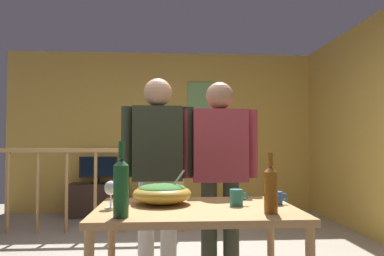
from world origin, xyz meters
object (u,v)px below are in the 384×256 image
at_px(mug_teal, 237,197).
at_px(serving_table, 196,220).
at_px(wine_glass, 111,189).
at_px(wine_bottle_green, 121,186).
at_px(tv_console, 98,200).
at_px(person_standing_right, 220,163).
at_px(wine_bottle_amber, 271,188).
at_px(mug_blue, 277,198).
at_px(person_standing_left, 158,162).
at_px(flat_screen_tv, 98,168).
at_px(salad_bowl, 162,193).
at_px(framed_picture, 204,103).
at_px(stair_railing, 112,180).

bearing_deg(mug_teal, serving_table, -172.43).
xyz_separation_m(wine_glass, wine_bottle_green, (0.09, -0.27, 0.05)).
bearing_deg(serving_table, tv_console, 109.02).
relative_size(wine_bottle_green, person_standing_right, 0.24).
bearing_deg(wine_glass, mug_teal, 3.26).
height_order(tv_console, wine_bottle_amber, wine_bottle_amber).
relative_size(tv_console, serving_table, 0.76).
xyz_separation_m(wine_glass, mug_blue, (1.01, 0.07, -0.07)).
height_order(wine_glass, person_standing_right, person_standing_right).
bearing_deg(wine_bottle_amber, person_standing_left, 122.88).
relative_size(flat_screen_tv, person_standing_right, 0.35).
height_order(flat_screen_tv, person_standing_right, person_standing_right).
relative_size(tv_console, salad_bowl, 2.45).
distance_m(wine_bottle_green, mug_blue, 0.99).
xyz_separation_m(framed_picture, wine_glass, (-0.94, -3.92, -0.94)).
height_order(serving_table, mug_blue, mug_blue).
relative_size(mug_teal, person_standing_left, 0.07).
xyz_separation_m(flat_screen_tv, mug_blue, (1.76, -3.53, 0.04)).
xyz_separation_m(framed_picture, person_standing_left, (-0.69, -3.13, -0.82)).
distance_m(framed_picture, person_standing_left, 3.31).
height_order(wine_bottle_green, mug_blue, wine_bottle_green).
distance_m(framed_picture, mug_blue, 3.98).
height_order(stair_railing, tv_console, stair_railing).
bearing_deg(person_standing_left, mug_blue, 135.64).
distance_m(wine_bottle_amber, person_standing_right, 1.01).
bearing_deg(person_standing_right, tv_console, -61.20).
bearing_deg(mug_teal, person_standing_right, 89.77).
bearing_deg(serving_table, wine_bottle_amber, -29.14).
distance_m(wine_bottle_green, person_standing_right, 1.25).
distance_m(stair_railing, tv_console, 1.16).
relative_size(serving_table, mug_blue, 10.96).
distance_m(framed_picture, wine_bottle_amber, 4.23).
distance_m(tv_console, person_standing_left, 3.10).
relative_size(mug_teal, mug_blue, 1.08).
height_order(salad_bowl, person_standing_right, person_standing_right).
height_order(serving_table, wine_bottle_amber, wine_bottle_amber).
height_order(wine_bottle_amber, mug_blue, wine_bottle_amber).
distance_m(framed_picture, wine_glass, 4.14).
relative_size(framed_picture, tv_console, 0.79).
bearing_deg(flat_screen_tv, wine_glass, -78.31).
xyz_separation_m(flat_screen_tv, person_standing_right, (1.50, -2.81, 0.22)).
bearing_deg(person_standing_left, flat_screen_tv, -71.44).
xyz_separation_m(framed_picture, wine_bottle_green, (-0.85, -4.19, -0.89)).
bearing_deg(stair_railing, wine_glass, -81.61).
relative_size(stair_railing, wine_bottle_green, 6.70).
relative_size(flat_screen_tv, salad_bowl, 1.57).
bearing_deg(stair_railing, mug_blue, -61.16).
xyz_separation_m(salad_bowl, mug_blue, (0.71, -0.07, -0.03)).
bearing_deg(salad_bowl, wine_bottle_amber, -29.80).
height_order(wine_bottle_green, person_standing_left, person_standing_left).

